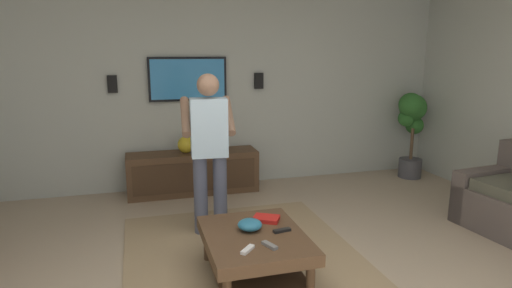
% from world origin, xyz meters
% --- Properties ---
extents(wall_back_tv, '(0.10, 6.99, 2.70)m').
position_xyz_m(wall_back_tv, '(3.14, 0.00, 1.35)').
color(wall_back_tv, '#B2B7AD').
rests_on(wall_back_tv, ground).
extents(area_rug, '(2.82, 2.11, 0.01)m').
position_xyz_m(area_rug, '(0.63, 0.08, 0.01)').
color(area_rug, '#9E8460').
rests_on(area_rug, ground).
extents(coffee_table, '(1.00, 0.80, 0.40)m').
position_xyz_m(coffee_table, '(0.43, 0.08, 0.30)').
color(coffee_table, '#513823').
rests_on(coffee_table, ground).
extents(media_console, '(0.45, 1.70, 0.55)m').
position_xyz_m(media_console, '(2.81, 0.27, 0.28)').
color(media_console, '#513823').
rests_on(media_console, ground).
extents(tv, '(0.05, 1.03, 0.58)m').
position_xyz_m(tv, '(3.05, 0.27, 1.49)').
color(tv, black).
extents(person_standing, '(0.56, 0.57, 1.64)m').
position_xyz_m(person_standing, '(1.47, 0.27, 0.93)').
color(person_standing, '#4C5166').
rests_on(person_standing, ground).
extents(potted_plant_tall, '(0.45, 0.47, 1.26)m').
position_xyz_m(potted_plant_tall, '(2.69, -2.95, 0.84)').
color(potted_plant_tall, '#4C4C51').
rests_on(potted_plant_tall, ground).
extents(bowl, '(0.20, 0.20, 0.09)m').
position_xyz_m(bowl, '(0.52, 0.10, 0.45)').
color(bowl, teal).
rests_on(bowl, coffee_table).
extents(remote_white, '(0.14, 0.13, 0.02)m').
position_xyz_m(remote_white, '(0.15, 0.22, 0.41)').
color(remote_white, white).
rests_on(remote_white, coffee_table).
extents(remote_black, '(0.07, 0.16, 0.02)m').
position_xyz_m(remote_black, '(0.41, -0.14, 0.41)').
color(remote_black, black).
rests_on(remote_black, coffee_table).
extents(remote_grey, '(0.16, 0.10, 0.02)m').
position_xyz_m(remote_grey, '(0.17, 0.04, 0.41)').
color(remote_grey, slate).
rests_on(remote_grey, coffee_table).
extents(book, '(0.25, 0.27, 0.04)m').
position_xyz_m(book, '(0.67, -0.09, 0.42)').
color(book, red).
rests_on(book, coffee_table).
extents(vase_round, '(0.22, 0.22, 0.22)m').
position_xyz_m(vase_round, '(2.80, 0.35, 0.66)').
color(vase_round, gold).
rests_on(vase_round, media_console).
extents(wall_speaker_left, '(0.06, 0.12, 0.22)m').
position_xyz_m(wall_speaker_left, '(3.06, -0.71, 1.45)').
color(wall_speaker_left, black).
extents(wall_speaker_right, '(0.06, 0.12, 0.22)m').
position_xyz_m(wall_speaker_right, '(3.06, 1.22, 1.44)').
color(wall_speaker_right, black).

